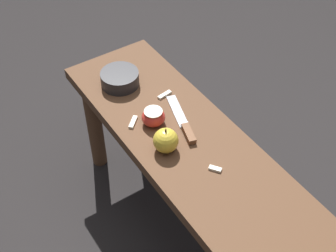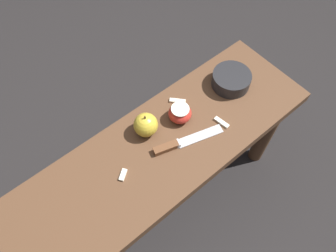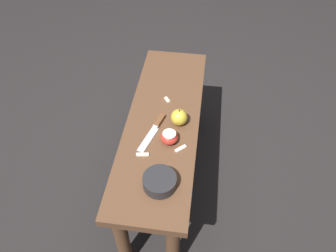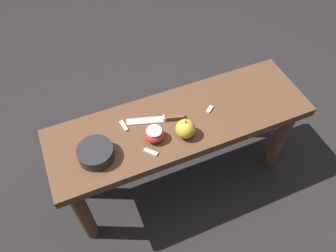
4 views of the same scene
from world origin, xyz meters
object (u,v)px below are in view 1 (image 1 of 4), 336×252
at_px(apple_whole, 166,141).
at_px(bowl, 120,79).
at_px(wooden_bench, 188,163).
at_px(apple_cut, 153,117).
at_px(knife, 185,126).

height_order(apple_whole, bowl, apple_whole).
bearing_deg(wooden_bench, apple_whole, -101.16).
distance_m(apple_cut, bowl, 0.23).
relative_size(wooden_bench, apple_whole, 12.49).
bearing_deg(knife, apple_cut, 62.17).
height_order(apple_cut, bowl, apple_cut).
distance_m(wooden_bench, apple_whole, 0.16).
height_order(knife, bowl, bowl).
bearing_deg(apple_cut, apple_whole, -14.25).
bearing_deg(wooden_bench, apple_cut, -160.42).
bearing_deg(knife, bowl, 29.13).
bearing_deg(bowl, apple_whole, -5.98).
height_order(wooden_bench, knife, knife).
bearing_deg(apple_cut, wooden_bench, 19.58).
bearing_deg(apple_whole, bowl, 174.02).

